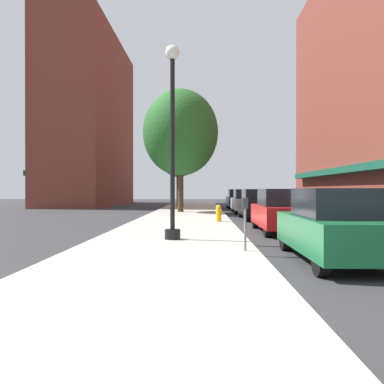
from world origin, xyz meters
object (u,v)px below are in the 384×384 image
at_px(tree_near, 179,153).
at_px(car_black, 258,205).
at_px(lamppost, 172,138).
at_px(fire_hydrant, 219,213).
at_px(car_blue, 238,199).
at_px(car_green, 335,226).
at_px(tree_mid, 181,133).
at_px(car_red, 282,211).
at_px(car_silver, 246,201).
at_px(parking_meter_near, 245,217).

height_order(tree_near, car_black, tree_near).
xyz_separation_m(lamppost, fire_hydrant, (1.67, 6.76, -2.68)).
bearing_deg(car_blue, car_green, -90.93).
distance_m(tree_mid, car_black, 8.42).
bearing_deg(lamppost, car_green, -37.47).
relative_size(car_red, car_black, 1.00).
height_order(tree_mid, car_red, tree_mid).
bearing_deg(car_blue, car_silver, -90.93).
relative_size(lamppost, car_green, 1.37).
height_order(lamppost, car_red, lamppost).
bearing_deg(tree_near, lamppost, -87.01).
relative_size(car_green, car_black, 1.00).
bearing_deg(car_red, car_black, 91.59).
xyz_separation_m(lamppost, car_red, (3.92, 3.10, -2.39)).
distance_m(fire_hydrant, car_blue, 15.39).
xyz_separation_m(tree_near, tree_mid, (0.59, -7.72, 0.68)).
xyz_separation_m(fire_hydrant, tree_near, (-2.86, 15.94, 4.32)).
xyz_separation_m(tree_mid, car_black, (4.51, -5.33, -4.71)).
bearing_deg(tree_near, car_blue, -7.97).
relative_size(fire_hydrant, tree_near, 0.12).
bearing_deg(car_black, car_blue, 88.65).
xyz_separation_m(tree_near, car_red, (5.10, -19.60, -4.03)).
xyz_separation_m(car_green, car_black, (0.00, 12.66, 0.00)).
distance_m(parking_meter_near, car_red, 5.68).
bearing_deg(car_green, fire_hydrant, 104.32).
bearing_deg(car_red, car_silver, 91.59).
distance_m(fire_hydrant, car_green, 10.02).
xyz_separation_m(parking_meter_near, car_black, (1.95, 11.89, -0.14)).
bearing_deg(parking_meter_near, tree_mid, 98.47).
distance_m(lamppost, car_blue, 22.46).
bearing_deg(car_silver, car_blue, 89.97).
bearing_deg(fire_hydrant, car_green, -77.06).
height_order(tree_near, tree_mid, tree_mid).
bearing_deg(car_red, tree_near, 106.19).
xyz_separation_m(lamppost, tree_near, (-1.19, 22.70, 1.63)).
bearing_deg(car_blue, tree_mid, -123.74).
distance_m(car_silver, car_blue, 6.32).
xyz_separation_m(lamppost, tree_mid, (-0.60, 14.99, 2.32)).
bearing_deg(tree_near, car_silver, -54.02).
distance_m(tree_near, tree_mid, 7.77).
bearing_deg(lamppost, car_red, 38.36).
bearing_deg(tree_mid, car_green, -75.91).
bearing_deg(fire_hydrant, car_black, 52.27).
distance_m(car_green, car_red, 6.10).
distance_m(car_red, car_silver, 12.57).
bearing_deg(car_silver, parking_meter_near, -96.25).
bearing_deg(fire_hydrant, tree_mid, 105.44).
bearing_deg(car_green, car_blue, 91.39).
xyz_separation_m(car_silver, car_blue, (0.00, 6.32, 0.00)).
distance_m(lamppost, car_red, 5.54).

